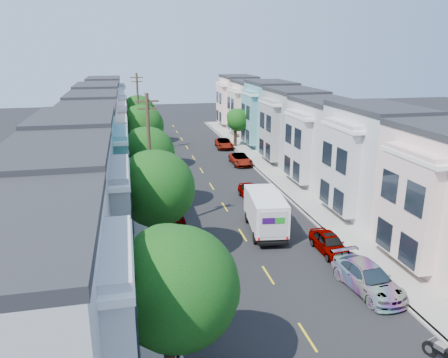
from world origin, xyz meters
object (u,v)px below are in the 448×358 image
tree_far_r (238,120)px  motorcycle (445,356)px  parked_right_c (241,159)px  parked_right_d (224,144)px  tree_a (175,288)px  parked_right_b (329,243)px  parked_left_c (174,229)px  tree_d (141,126)px  tree_c (147,154)px  utility_pole_near (150,165)px  tree_e (138,112)px  lead_sedan (251,192)px  fedex_truck (265,211)px  tree_b (155,189)px  parked_left_b (195,307)px  parked_left_d (161,183)px  utility_pole_far (139,114)px  parked_right_a (368,278)px

tree_far_r → motorcycle: tree_far_r is taller
parked_right_c → parked_right_d: parked_right_d is taller
tree_a → parked_right_b: bearing=41.6°
parked_left_c → motorcycle: (9.89, -15.37, -0.31)m
tree_a → tree_d: tree_d is taller
tree_c → utility_pole_near: 4.67m
tree_e → tree_far_r: (13.20, -4.35, -0.88)m
lead_sedan → parked_left_c: (-7.64, -7.04, 0.08)m
tree_far_r → fedex_truck: 29.32m
tree_a → tree_b: 10.96m
tree_c → parked_right_c: 17.61m
fedex_truck → tree_c: bearing=148.9°
tree_d → fedex_truck: bearing=-67.1°
tree_d → parked_right_b: bearing=-64.3°
tree_a → lead_sedan: (9.04, 21.29, -3.80)m
tree_b → parked_left_b: 7.82m
tree_a → utility_pole_near: (0.00, 15.87, 0.66)m
tree_b → tree_far_r: tree_b is taller
utility_pole_near → fedex_truck: (8.07, -1.69, -3.52)m
parked_left_c → parked_right_d: parked_left_c is taller
parked_right_b → parked_left_b: bearing=-151.5°
parked_left_d → fedex_truck: bearing=-57.1°
utility_pole_near → parked_right_c: (11.20, 17.58, -4.52)m
parked_left_b → parked_right_b: parked_right_b is taller
tree_d → tree_c: bearing=-90.0°
utility_pole_far → parked_right_b: size_ratio=2.42×
utility_pole_near → parked_left_d: (1.40, 9.95, -4.45)m
lead_sedan → parked_right_b: (2.16, -11.35, -0.02)m
tree_b → lead_sedan: (9.04, 10.33, -4.22)m
tree_d → parked_right_c: (11.20, 0.19, -4.31)m
utility_pole_far → parked_right_d: utility_pole_far is taller
tree_far_r → parked_left_b: (-11.79, -38.43, -3.04)m
tree_far_r → parked_left_d: (-11.79, -17.16, -2.98)m
fedex_truck → parked_right_a: 9.66m
utility_pole_near → parked_right_b: size_ratio=2.42×
tree_b → parked_left_b: (1.40, -6.40, -4.27)m
parked_right_b → parked_left_c: bearing=155.9°
parked_right_c → parked_right_d: size_ratio=0.99×
utility_pole_far → parked_left_b: utility_pole_far is taller
utility_pole_near → parked_right_c: size_ratio=2.18×
parked_right_b → parked_right_c: (0.00, 23.51, -0.03)m
tree_c → parked_right_d: tree_c is taller
tree_a → parked_right_d: (11.20, 42.49, -3.85)m
parked_left_c → parked_left_d: 11.58m
tree_a → parked_right_c: size_ratio=1.50×
lead_sedan → parked_right_c: bearing=78.0°
fedex_truck → parked_right_a: (3.13, -9.10, -0.88)m
parked_left_b → parked_right_a: bearing=6.8°
tree_b → utility_pole_far: size_ratio=0.73×
fedex_truck → parked_right_b: size_ratio=1.47×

